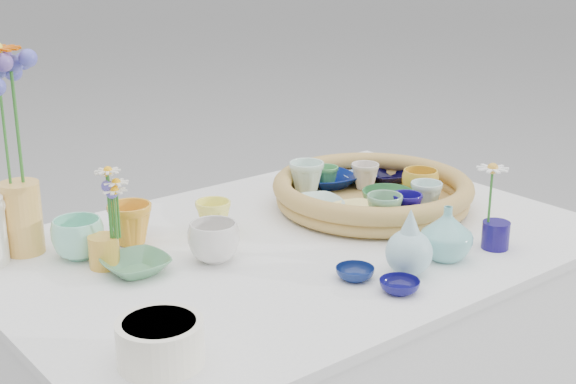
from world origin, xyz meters
TOP-DOWN VIEW (x-y plane):
  - wicker_tray at (0.28, 0.05)m, footprint 0.47×0.47m
  - tray_ceramic_0 at (0.27, 0.20)m, footprint 0.16×0.16m
  - tray_ceramic_1 at (0.41, 0.13)m, footprint 0.13×0.13m
  - tray_ceramic_2 at (0.38, -0.00)m, footprint 0.11×0.11m
  - tray_ceramic_3 at (0.28, 0.00)m, footprint 0.15×0.15m
  - tray_ceramic_4 at (0.18, -0.09)m, footprint 0.08×0.08m
  - tray_ceramic_5 at (0.12, 0.07)m, footprint 0.15×0.15m
  - tray_ceramic_6 at (0.19, 0.19)m, footprint 0.11×0.11m
  - tray_ceramic_7 at (0.33, 0.13)m, footprint 0.08×0.08m
  - tray_ceramic_8 at (0.36, 0.18)m, footprint 0.10×0.10m
  - tray_ceramic_9 at (0.24, -0.10)m, footprint 0.08×0.08m
  - tray_ceramic_10 at (0.16, -0.02)m, footprint 0.14×0.14m
  - tray_ceramic_11 at (0.33, -0.08)m, footprint 0.09×0.09m
  - tray_ceramic_12 at (0.26, 0.19)m, footprint 0.07×0.07m
  - loose_ceramic_0 at (-0.28, 0.21)m, footprint 0.10×0.10m
  - loose_ceramic_1 at (-0.11, 0.15)m, footprint 0.08×0.08m
  - loose_ceramic_2 at (-0.34, 0.06)m, footprint 0.13×0.13m
  - loose_ceramic_3 at (-0.19, 0.02)m, footprint 0.12×0.12m
  - loose_ceramic_4 at (-0.03, -0.22)m, footprint 0.10×0.10m
  - loose_ceramic_5 at (-0.39, 0.20)m, footprint 0.13×0.13m
  - loose_ceramic_6 at (-0.01, -0.31)m, footprint 0.09×0.09m
  - fluted_bowl at (-0.47, -0.26)m, footprint 0.17×0.17m
  - bud_vase_paleblue at (0.06, -0.27)m, footprint 0.10×0.10m
  - bud_vase_seafoam at (0.18, -0.26)m, footprint 0.12×0.12m
  - bud_vase_cobalt at (0.30, -0.29)m, footprint 0.07×0.07m
  - single_daisy at (0.29, -0.28)m, footprint 0.09×0.09m
  - tall_vase_yellow at (-0.47, 0.30)m, footprint 0.08×0.08m
  - gerbera at (-0.48, 0.30)m, footprint 0.14×0.14m
  - hydrangea at (-0.46, 0.30)m, footprint 0.11×0.11m
  - daisy_cup at (-0.38, 0.13)m, footprint 0.07×0.07m
  - daisy_posy at (-0.36, 0.11)m, footprint 0.10×0.10m

SIDE VIEW (x-z plane):
  - loose_ceramic_4 at x=-0.03m, z-range 0.77..0.79m
  - loose_ceramic_6 at x=-0.01m, z-range 0.77..0.79m
  - loose_ceramic_2 at x=-0.34m, z-range 0.77..0.80m
  - tray_ceramic_8 at x=0.36m, z-range 0.78..0.80m
  - bud_vase_cobalt at x=0.30m, z-range 0.77..0.82m
  - tray_ceramic_1 at x=0.41m, z-range 0.78..0.81m
  - daisy_cup at x=-0.38m, z-range 0.77..0.83m
  - tray_ceramic_10 at x=0.16m, z-range 0.78..0.81m
  - tray_ceramic_5 at x=0.12m, z-range 0.78..0.81m
  - tray_ceramic_0 at x=0.27m, z-range 0.78..0.81m
  - fluted_bowl at x=-0.47m, z-range 0.77..0.84m
  - loose_ceramic_1 at x=-0.11m, z-range 0.77..0.84m
  - tray_ceramic_3 at x=0.28m, z-range 0.78..0.82m
  - wicker_tray at x=0.28m, z-range 0.77..0.84m
  - loose_ceramic_3 at x=-0.19m, z-range 0.76..0.85m
  - loose_ceramic_5 at x=-0.39m, z-range 0.77..0.85m
  - loose_ceramic_0 at x=-0.28m, z-range 0.77..0.85m
  - tray_ceramic_12 at x=0.26m, z-range 0.78..0.84m
  - tray_ceramic_9 at x=0.24m, z-range 0.78..0.85m
  - tray_ceramic_7 at x=0.33m, z-range 0.78..0.85m
  - tray_ceramic_11 at x=0.33m, z-range 0.78..0.85m
  - tray_ceramic_2 at x=0.38m, z-range 0.78..0.85m
  - tray_ceramic_4 at x=0.18m, z-range 0.78..0.86m
  - bud_vase_seafoam at x=0.18m, z-range 0.77..0.88m
  - tray_ceramic_6 at x=0.19m, z-range 0.78..0.86m
  - bud_vase_paleblue at x=0.06m, z-range 0.77..0.90m
  - tall_vase_yellow at x=-0.47m, z-range 0.77..0.91m
  - single_daisy at x=0.29m, z-range 0.81..0.95m
  - daisy_posy at x=-0.36m, z-range 0.83..0.97m
  - hydrangea at x=-0.46m, z-range 0.87..1.18m
  - gerbera at x=-0.48m, z-range 0.90..1.19m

